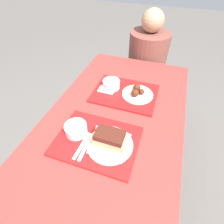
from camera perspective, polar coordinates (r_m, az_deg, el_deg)
The scene contains 14 objects.
ground_plane at distance 1.69m, azimuth 0.49°, elevation -19.89°, with size 12.00×12.00×0.00m, color #605B56.
picnic_table at distance 1.13m, azimuth 0.69°, elevation -5.35°, with size 0.81×1.48×0.76m.
picnic_bench_far at distance 2.03m, azimuth 9.30°, elevation 8.97°, with size 0.77×0.28×0.43m.
tray_near at distance 0.93m, azimuth -4.95°, elevation -9.28°, with size 0.43×0.33×0.01m.
tray_far at distance 1.21m, azimuth 4.40°, elevation 6.09°, with size 0.43×0.33×0.01m.
bowl_coleslaw_near at distance 0.95m, azimuth -11.69°, elevation -5.34°, with size 0.12×0.12×0.06m.
brisket_sandwich_plate at distance 0.88m, azimuth -0.71°, elevation -9.37°, with size 0.24×0.24×0.09m.
plastic_fork_near at distance 0.92m, azimuth -9.80°, elevation -10.70°, with size 0.02×0.17×0.00m.
plastic_knife_near at distance 0.91m, azimuth -8.53°, elevation -11.11°, with size 0.02×0.17×0.00m.
condiment_packet at distance 0.97m, azimuth -4.37°, elevation -5.35°, with size 0.04×0.03×0.01m.
bowl_coleslaw_far at distance 1.24m, azimuth -0.23°, elevation 9.18°, with size 0.12×0.12×0.06m.
wings_plate_far at distance 1.19m, azimuth 8.23°, elevation 6.29°, with size 0.21×0.21×0.06m.
napkin_far at distance 1.23m, azimuth -1.75°, elevation 7.33°, with size 0.11×0.08×0.01m.
person_seated_across at distance 1.85m, azimuth 11.55°, elevation 17.75°, with size 0.38×0.38×0.70m.
Camera 1 is at (0.22, -0.69, 1.52)m, focal length 28.00 mm.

